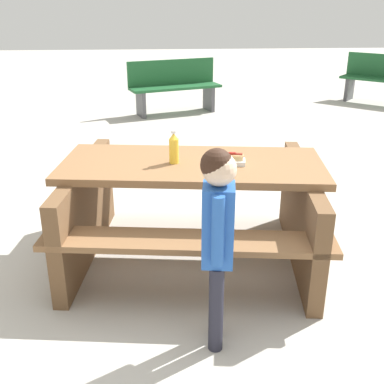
{
  "coord_description": "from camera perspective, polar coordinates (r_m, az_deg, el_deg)",
  "views": [
    {
      "loc": [
        -0.21,
        -3.08,
        1.81
      ],
      "look_at": [
        0.0,
        0.0,
        0.52
      ],
      "focal_mm": 44.3,
      "sensor_mm": 36.0,
      "label": 1
    }
  ],
  "objects": [
    {
      "name": "park_bench_mid",
      "position": [
        7.97,
        -2.16,
        12.7
      ],
      "size": [
        1.55,
        0.87,
        0.85
      ],
      "color": "#1E592D",
      "rests_on": "ground"
    },
    {
      "name": "hotdog_tray",
      "position": [
        3.23,
        4.83,
        3.92
      ],
      "size": [
        0.19,
        0.14,
        0.08
      ],
      "color": "white",
      "rests_on": "picnic_table"
    },
    {
      "name": "picnic_table",
      "position": [
        3.38,
        0.0,
        -1.26
      ],
      "size": [
        1.95,
        1.61,
        0.75
      ],
      "color": "brown",
      "rests_on": "ground"
    },
    {
      "name": "ground_plane",
      "position": [
        3.58,
        0.0,
        -7.78
      ],
      "size": [
        30.0,
        30.0,
        0.0
      ],
      "primitive_type": "plane",
      "color": "#B7B2A8",
      "rests_on": "ground"
    },
    {
      "name": "soda_bottle",
      "position": [
        3.22,
        -2.2,
        5.29
      ],
      "size": [
        0.07,
        0.07,
        0.23
      ],
      "color": "yellow",
      "rests_on": "picnic_table"
    },
    {
      "name": "child_in_coat",
      "position": [
        2.41,
        3.11,
        -4.1
      ],
      "size": [
        0.18,
        0.28,
        1.14
      ],
      "color": "#262633",
      "rests_on": "ground"
    }
  ]
}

